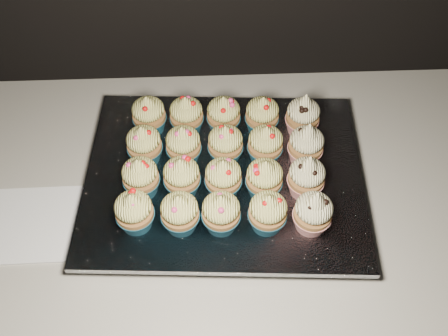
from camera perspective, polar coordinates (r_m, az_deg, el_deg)
name	(u,v)px	position (r m, az deg, el deg)	size (l,w,h in m)	color
cabinet	(209,292)	(1.32, -1.68, -14.03)	(2.40, 0.60, 0.86)	black
worktop	(204,194)	(0.93, -2.33, -3.03)	(2.44, 0.64, 0.04)	beige
napkin	(34,224)	(0.93, -20.92, -5.98)	(0.15, 0.15, 0.00)	white
baking_tray	(224,181)	(0.91, 0.00, -1.49)	(0.45, 0.35, 0.02)	black
foil_lining	(224,175)	(0.89, 0.00, -0.85)	(0.49, 0.38, 0.01)	silver
cupcake_0	(134,211)	(0.81, -10.21, -4.90)	(0.06, 0.06, 0.08)	#17536D
cupcake_1	(180,213)	(0.80, -5.06, -5.12)	(0.06, 0.06, 0.08)	#17536D
cupcake_2	(221,213)	(0.80, -0.34, -5.11)	(0.06, 0.06, 0.08)	#17536D
cupcake_3	(268,212)	(0.80, 5.02, -5.06)	(0.06, 0.06, 0.08)	#17536D
cupcake_4	(313,212)	(0.81, 10.14, -4.99)	(0.06, 0.06, 0.10)	red
cupcake_5	(141,177)	(0.85, -9.50, -1.01)	(0.06, 0.06, 0.08)	#17536D
cupcake_6	(182,177)	(0.84, -4.84, -1.00)	(0.06, 0.06, 0.08)	#17536D
cupcake_7	(223,178)	(0.84, -0.08, -1.13)	(0.06, 0.06, 0.08)	#17536D
cupcake_8	(264,179)	(0.84, 4.62, -1.21)	(0.06, 0.06, 0.08)	#17536D
cupcake_9	(306,177)	(0.85, 9.40, -0.99)	(0.06, 0.06, 0.10)	red
cupcake_10	(144,145)	(0.89, -9.10, 2.66)	(0.06, 0.06, 0.08)	#17536D
cupcake_11	(183,145)	(0.88, -4.66, 2.64)	(0.06, 0.06, 0.08)	#17536D
cupcake_12	(225,144)	(0.88, 0.16, 2.75)	(0.06, 0.06, 0.08)	#17536D
cupcake_13	(265,144)	(0.88, 4.74, 2.71)	(0.06, 0.06, 0.08)	#17536D
cupcake_14	(306,145)	(0.89, 9.36, 2.66)	(0.06, 0.06, 0.10)	red
cupcake_15	(149,115)	(0.94, -8.57, 6.03)	(0.06, 0.06, 0.08)	#17536D
cupcake_16	(186,115)	(0.93, -4.31, 6.04)	(0.06, 0.06, 0.08)	#17536D
cupcake_17	(224,115)	(0.93, -0.05, 6.09)	(0.06, 0.06, 0.08)	#17536D
cupcake_18	(262,115)	(0.93, 4.37, 6.03)	(0.06, 0.06, 0.08)	#17536D
cupcake_19	(303,115)	(0.94, 8.99, 5.95)	(0.06, 0.06, 0.10)	red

